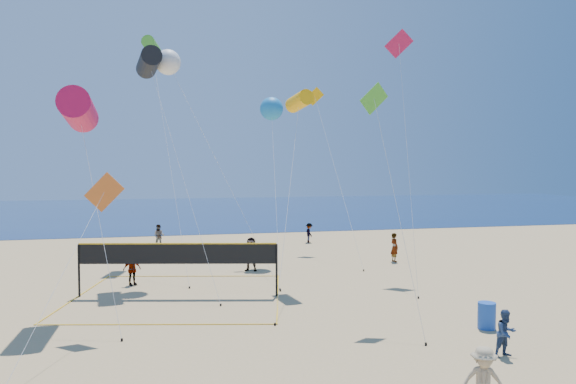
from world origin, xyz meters
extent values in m
cube|color=navy|center=(0.00, 62.00, 0.01)|extent=(140.00, 50.00, 0.03)
imported|color=navy|center=(7.05, 4.33, 0.76)|extent=(0.81, 0.67, 1.52)
imported|color=tan|center=(3.92, 0.59, 0.88)|extent=(1.30, 1.05, 1.76)
imported|color=gray|center=(-5.16, 17.84, 0.81)|extent=(1.02, 0.80, 1.62)
imported|color=gray|center=(1.33, 20.27, 0.96)|extent=(1.85, 1.28, 1.92)
imported|color=gray|center=(10.55, 21.17, 0.91)|extent=(0.51, 0.71, 1.81)
imported|color=gray|center=(-3.86, 30.65, 0.84)|extent=(0.94, 0.81, 1.68)
imported|color=gray|center=(7.53, 30.54, 0.76)|extent=(0.60, 1.00, 1.51)
cylinder|color=#1B4AB1|center=(8.17, 7.18, 0.49)|extent=(0.77, 0.77, 0.99)
cylinder|color=black|center=(-7.43, 15.85, 1.22)|extent=(0.10, 0.10, 2.44)
cylinder|color=black|center=(1.52, 13.92, 1.22)|extent=(0.10, 0.10, 2.44)
cube|color=black|center=(-2.95, 14.88, 1.98)|extent=(8.95, 1.95, 0.92)
cube|color=yellow|center=(-2.95, 14.88, 2.47)|extent=(8.95, 1.96, 0.06)
cube|color=yellow|center=(-3.92, 10.41, 0.01)|extent=(9.15, 2.02, 0.02)
cube|color=yellow|center=(-1.99, 19.36, 0.01)|extent=(9.15, 2.02, 0.02)
cylinder|color=#C31143|center=(-6.89, 12.67, 8.33)|extent=(1.29, 3.06, 1.67)
cylinder|color=silver|center=(-5.98, 10.66, 4.19)|extent=(1.84, 4.04, 8.29)
cylinder|color=black|center=(-5.07, 8.64, 0.05)|extent=(0.08, 0.08, 0.10)
cylinder|color=black|center=(-4.23, 19.41, 11.50)|extent=(1.44, 2.70, 1.41)
cylinder|color=silver|center=(-2.72, 16.05, 5.77)|extent=(3.03, 6.74, 11.46)
cylinder|color=black|center=(-1.21, 12.69, 0.05)|extent=(0.08, 0.08, 0.10)
cylinder|color=#FFB10A|center=(3.29, 16.68, 9.36)|extent=(1.13, 2.04, 1.05)
cylinder|color=silver|center=(1.90, 12.99, 4.70)|extent=(2.79, 7.39, 9.32)
cylinder|color=black|center=(0.51, 9.30, 0.05)|extent=(0.08, 0.08, 0.10)
cube|color=#D36121|center=(-5.71, 10.16, 5.13)|extent=(1.48, 0.38, 1.50)
cylinder|color=silver|center=(-6.78, 7.16, 2.59)|extent=(2.16, 6.02, 5.09)
cube|color=green|center=(4.76, 10.09, 8.80)|extent=(1.32, 0.28, 1.33)
cylinder|color=silver|center=(4.90, 7.98, 4.42)|extent=(0.31, 4.22, 8.76)
cylinder|color=black|center=(5.05, 5.88, 0.05)|extent=(0.08, 0.08, 0.10)
cube|color=#D01A45|center=(9.64, 18.74, 12.99)|extent=(1.61, 0.46, 1.64)
cylinder|color=silver|center=(8.70, 15.38, 6.52)|extent=(1.91, 6.74, 12.94)
cylinder|color=black|center=(7.75, 12.01, 0.05)|extent=(0.08, 0.08, 0.10)
sphere|color=silver|center=(-3.23, 19.97, 11.64)|extent=(1.76, 1.76, 1.37)
cylinder|color=silver|center=(-0.67, 17.40, 5.85)|extent=(5.14, 5.15, 11.60)
cylinder|color=black|center=(1.90, 14.83, 0.05)|extent=(0.08, 0.08, 0.10)
sphere|color=#1A7BC9|center=(3.19, 23.56, 9.61)|extent=(1.89, 1.89, 1.46)
cylinder|color=silver|center=(2.55, 19.31, 4.83)|extent=(1.28, 8.52, 9.57)
cylinder|color=black|center=(1.92, 15.06, 0.05)|extent=(0.08, 0.08, 0.10)
cylinder|color=green|center=(-4.18, 25.93, 13.64)|extent=(1.24, 2.12, 1.09)
cylinder|color=silver|center=(-3.27, 21.18, 6.85)|extent=(1.83, 9.50, 13.60)
cylinder|color=black|center=(-2.36, 16.44, 0.05)|extent=(0.08, 0.08, 0.10)
cube|color=#FFB10A|center=(7.27, 28.08, 11.01)|extent=(1.36, 0.24, 1.35)
cylinder|color=silver|center=(7.43, 23.39, 5.53)|extent=(0.34, 9.39, 10.97)
cylinder|color=black|center=(7.60, 18.70, 0.05)|extent=(0.08, 0.08, 0.10)
camera|label=1|loc=(-3.68, -11.37, 6.21)|focal=35.00mm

